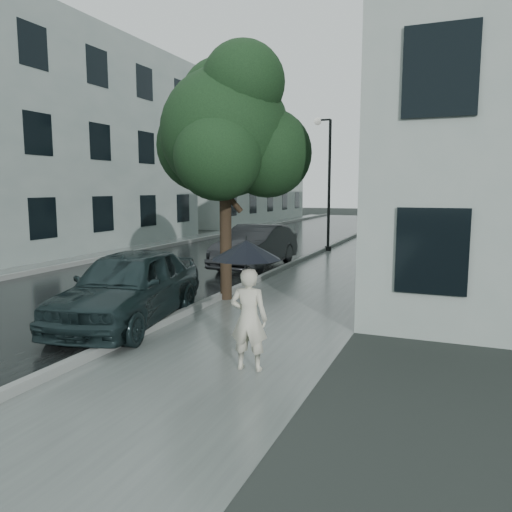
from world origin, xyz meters
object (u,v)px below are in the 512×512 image
at_px(car_near, 129,286).
at_px(pedestrian, 249,319).
at_px(car_far, 256,246).
at_px(street_tree, 227,131).
at_px(lamp_post, 326,176).

bearing_deg(car_near, pedestrian, -34.70).
bearing_deg(car_near, car_far, 82.81).
relative_size(street_tree, lamp_post, 1.05).
xyz_separation_m(street_tree, car_near, (-0.85, -2.81, -3.26)).
distance_m(street_tree, car_near, 4.39).
relative_size(pedestrian, street_tree, 0.26).
xyz_separation_m(pedestrian, car_near, (-3.22, 1.50, -0.03)).
height_order(street_tree, car_near, street_tree).
bearing_deg(pedestrian, car_far, -74.98).
xyz_separation_m(pedestrian, lamp_post, (-2.51, 14.41, 2.43)).
distance_m(pedestrian, lamp_post, 14.83).
bearing_deg(car_near, street_tree, 63.40).
bearing_deg(car_far, pedestrian, -66.77).
relative_size(lamp_post, car_near, 1.29).
bearing_deg(street_tree, pedestrian, -61.21).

